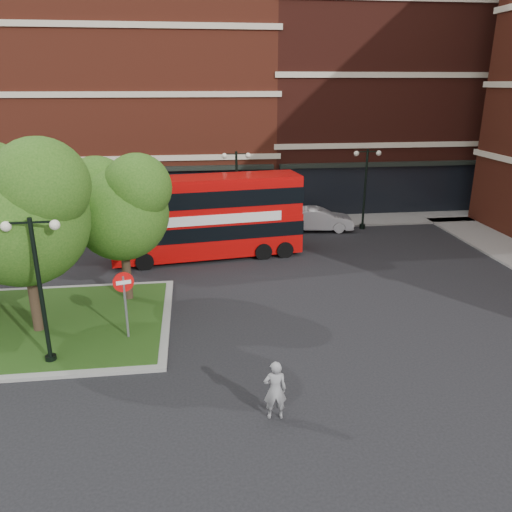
{
  "coord_description": "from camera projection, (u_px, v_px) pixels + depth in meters",
  "views": [
    {
      "loc": [
        -0.6,
        -14.98,
        8.82
      ],
      "look_at": [
        1.88,
        4.41,
        2.0
      ],
      "focal_mm": 35.0,
      "sensor_mm": 36.0,
      "label": 1
    }
  ],
  "objects": [
    {
      "name": "ground",
      "position": [
        218.0,
        356.0,
        17.01
      ],
      "size": [
        120.0,
        120.0,
        0.0
      ],
      "primitive_type": "plane",
      "color": "black",
      "rests_on": "ground"
    },
    {
      "name": "pavement_far",
      "position": [
        204.0,
        225.0,
        32.44
      ],
      "size": [
        44.0,
        3.0,
        0.12
      ],
      "primitive_type": "cube",
      "color": "slate",
      "rests_on": "ground"
    },
    {
      "name": "terrace_far_left",
      "position": [
        87.0,
        109.0,
        36.22
      ],
      "size": [
        26.0,
        12.0,
        14.0
      ],
      "primitive_type": "cube",
      "color": "maroon",
      "rests_on": "ground"
    },
    {
      "name": "terrace_far_right",
      "position": [
        379.0,
        94.0,
        38.53
      ],
      "size": [
        18.0,
        12.0,
        16.0
      ],
      "primitive_type": "cube",
      "color": "#471911",
      "rests_on": "ground"
    },
    {
      "name": "traffic_island",
      "position": [
        2.0,
        327.0,
        18.84
      ],
      "size": [
        12.6,
        7.6,
        0.15
      ],
      "color": "gray",
      "rests_on": "ground"
    },
    {
      "name": "tree_island_west",
      "position": [
        17.0,
        207.0,
        17.05
      ],
      "size": [
        5.4,
        4.71,
        7.21
      ],
      "color": "#2D2116",
      "rests_on": "ground"
    },
    {
      "name": "tree_island_east",
      "position": [
        119.0,
        203.0,
        19.92
      ],
      "size": [
        4.46,
        3.9,
        6.29
      ],
      "color": "#2D2116",
      "rests_on": "ground"
    },
    {
      "name": "lamp_island",
      "position": [
        40.0,
        285.0,
        15.61
      ],
      "size": [
        1.72,
        0.36,
        5.0
      ],
      "color": "black",
      "rests_on": "ground"
    },
    {
      "name": "lamp_far_left",
      "position": [
        237.0,
        188.0,
        29.9
      ],
      "size": [
        1.72,
        0.36,
        5.0
      ],
      "color": "black",
      "rests_on": "ground"
    },
    {
      "name": "lamp_far_right",
      "position": [
        365.0,
        185.0,
        30.86
      ],
      "size": [
        1.72,
        0.36,
        5.0
      ],
      "color": "black",
      "rests_on": "ground"
    },
    {
      "name": "bus",
      "position": [
        207.0,
        212.0,
        25.86
      ],
      "size": [
        10.07,
        3.48,
        3.77
      ],
      "rotation": [
        0.0,
        0.0,
        0.13
      ],
      "color": "#B10707",
      "rests_on": "ground"
    },
    {
      "name": "woman",
      "position": [
        275.0,
        390.0,
        13.61
      ],
      "size": [
        0.66,
        0.45,
        1.76
      ],
      "primitive_type": "imported",
      "rotation": [
        0.0,
        0.0,
        3.1
      ],
      "color": "gray",
      "rests_on": "ground"
    },
    {
      "name": "car_silver",
      "position": [
        122.0,
        226.0,
        29.78
      ],
      "size": [
        4.02,
        1.65,
        1.36
      ],
      "primitive_type": "imported",
      "rotation": [
        0.0,
        0.0,
        1.58
      ],
      "color": "silver",
      "rests_on": "ground"
    },
    {
      "name": "car_white",
      "position": [
        318.0,
        219.0,
        31.2
      ],
      "size": [
        4.49,
        2.05,
        1.43
      ],
      "primitive_type": "imported",
      "rotation": [
        0.0,
        0.0,
        1.44
      ],
      "color": "silver",
      "rests_on": "ground"
    },
    {
      "name": "no_entry_sign",
      "position": [
        124.0,
        292.0,
        17.42
      ],
      "size": [
        0.72,
        0.24,
        2.63
      ],
      "rotation": [
        0.0,
        0.0,
        0.26
      ],
      "color": "slate",
      "rests_on": "ground"
    }
  ]
}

